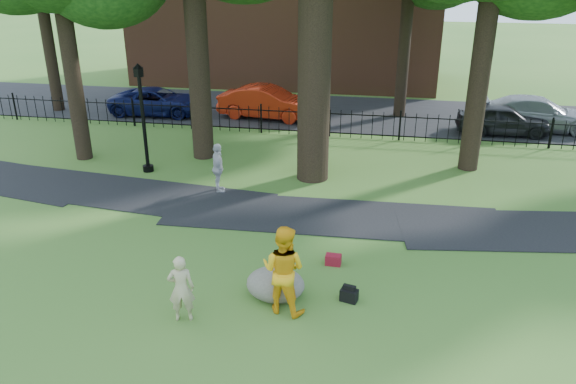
% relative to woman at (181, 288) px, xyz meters
% --- Properties ---
extents(ground, '(120.00, 120.00, 0.00)m').
position_rel_woman_xyz_m(ground, '(1.57, 1.77, -0.77)').
color(ground, '#386824').
rests_on(ground, ground).
extents(footpath, '(36.07, 3.85, 0.03)m').
position_rel_woman_xyz_m(footpath, '(2.57, 5.67, -0.77)').
color(footpath, black).
rests_on(footpath, ground).
extents(street, '(80.00, 7.00, 0.02)m').
position_rel_woman_xyz_m(street, '(1.57, 17.77, -0.77)').
color(street, black).
rests_on(street, ground).
extents(iron_fence, '(44.00, 0.04, 1.20)m').
position_rel_woman_xyz_m(iron_fence, '(1.57, 13.77, -0.17)').
color(iron_fence, black).
rests_on(iron_fence, ground).
extents(woman, '(0.64, 0.51, 1.54)m').
position_rel_woman_xyz_m(woman, '(0.00, 0.00, 0.00)').
color(woman, tan).
rests_on(woman, ground).
extents(man, '(1.15, 0.99, 2.05)m').
position_rel_woman_xyz_m(man, '(2.07, 0.73, 0.25)').
color(man, '#FFB215').
rests_on(man, ground).
extents(pedestrian, '(0.71, 1.06, 1.67)m').
position_rel_woman_xyz_m(pedestrian, '(-1.31, 6.96, 0.06)').
color(pedestrian, '#ACACB1').
rests_on(pedestrian, ground).
extents(boulder, '(1.64, 1.48, 0.79)m').
position_rel_woman_xyz_m(boulder, '(1.79, 1.19, -0.38)').
color(boulder, slate).
rests_on(boulder, ground).
extents(lamppost, '(0.39, 0.39, 3.90)m').
position_rel_woman_xyz_m(lamppost, '(-4.42, 8.36, 1.14)').
color(lamppost, black).
rests_on(lamppost, ground).
extents(backpack, '(0.44, 0.33, 0.29)m').
position_rel_woman_xyz_m(backpack, '(3.46, 1.34, -0.63)').
color(backpack, black).
rests_on(backpack, ground).
extents(red_bag, '(0.41, 0.27, 0.27)m').
position_rel_woman_xyz_m(red_bag, '(2.94, 2.90, -0.64)').
color(red_bag, maroon).
rests_on(red_bag, ground).
extents(red_sedan, '(4.83, 2.22, 1.54)m').
position_rel_woman_xyz_m(red_sedan, '(-1.67, 16.18, -0.00)').
color(red_sedan, red).
rests_on(red_sedan, ground).
extents(navy_van, '(4.71, 2.34, 1.28)m').
position_rel_woman_xyz_m(navy_van, '(-7.14, 15.92, -0.13)').
color(navy_van, '#0D1344').
rests_on(navy_van, ground).
extents(grey_car, '(3.94, 1.69, 1.33)m').
position_rel_woman_xyz_m(grey_car, '(8.99, 15.49, -0.11)').
color(grey_car, black).
rests_on(grey_car, ground).
extents(silver_car, '(5.13, 2.28, 1.46)m').
position_rel_woman_xyz_m(silver_car, '(10.62, 16.54, -0.04)').
color(silver_car, gray).
rests_on(silver_car, ground).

